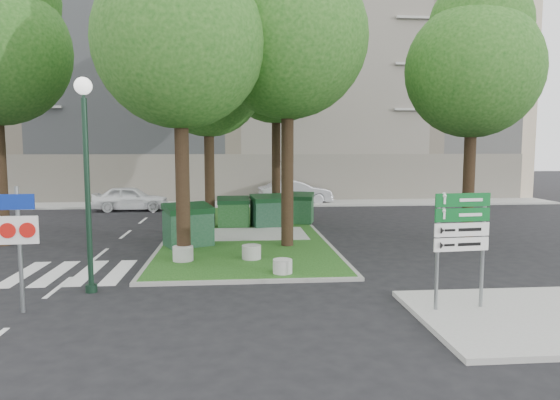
{
  "coord_description": "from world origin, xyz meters",
  "views": [
    {
      "loc": [
        0.17,
        -13.23,
        3.66
      ],
      "look_at": [
        1.55,
        2.37,
        2.0
      ],
      "focal_mm": 32.0,
      "sensor_mm": 36.0,
      "label": 1
    }
  ],
  "objects": [
    {
      "name": "bollard_right",
      "position": [
        1.45,
        0.5,
        0.32
      ],
      "size": [
        0.55,
        0.55,
        0.39
      ],
      "primitive_type": "cylinder",
      "color": "#ABACA6",
      "rests_on": "median_island"
    },
    {
      "name": "dumpster_d",
      "position": [
        3.0,
        9.87,
        0.81
      ],
      "size": [
        1.77,
        1.44,
        1.43
      ],
      "rotation": [
        0.0,
        0.0,
        -0.26
      ],
      "color": "#13401D",
      "rests_on": "median_island"
    },
    {
      "name": "bollard_mid",
      "position": [
        0.64,
        2.4,
        0.34
      ],
      "size": [
        0.61,
        0.61,
        0.44
      ],
      "primitive_type": "cylinder",
      "color": "gray",
      "rests_on": "median_island"
    },
    {
      "name": "street_lamp",
      "position": [
        -3.52,
        -0.52,
        3.37
      ],
      "size": [
        0.43,
        0.43,
        5.36
      ],
      "color": "black",
      "rests_on": "ground"
    },
    {
      "name": "tree_street_right",
      "position": [
        9.09,
        5.06,
        6.98
      ],
      "size": [
        5.0,
        5.0,
        10.06
      ],
      "color": "black",
      "rests_on": "ground"
    },
    {
      "name": "bollard_left",
      "position": [
        -1.51,
        2.33,
        0.35
      ],
      "size": [
        0.64,
        0.64,
        0.46
      ],
      "primitive_type": "cylinder",
      "color": "#ACABA7",
      "rests_on": "median_island"
    },
    {
      "name": "dumpster_b",
      "position": [
        0.03,
        9.04,
        0.76
      ],
      "size": [
        1.48,
        1.06,
        1.34
      ],
      "rotation": [
        0.0,
        0.0,
        0.04
      ],
      "color": "#113C13",
      "rests_on": "median_island"
    },
    {
      "name": "car_white",
      "position": [
        -5.92,
        16.04,
        0.72
      ],
      "size": [
        4.28,
        1.82,
        1.44
      ],
      "primitive_type": "imported",
      "rotation": [
        0.0,
        0.0,
        1.6
      ],
      "color": "white",
      "rests_on": "ground"
    },
    {
      "name": "tree_median_mid",
      "position": [
        -0.91,
        9.06,
        6.98
      ],
      "size": [
        4.8,
        4.8,
        9.99
      ],
      "color": "black",
      "rests_on": "ground"
    },
    {
      "name": "tree_median_near_left",
      "position": [
        -1.41,
        2.56,
        7.32
      ],
      "size": [
        5.2,
        5.2,
        10.53
      ],
      "color": "black",
      "rests_on": "ground"
    },
    {
      "name": "median_kerb",
      "position": [
        0.5,
        8.0,
        0.05
      ],
      "size": [
        6.3,
        16.3,
        0.1
      ],
      "primitive_type": "cube",
      "color": "gray",
      "rests_on": "ground"
    },
    {
      "name": "sidewalk_corner",
      "position": [
        6.5,
        -3.5,
        0.06
      ],
      "size": [
        5.0,
        4.0,
        0.12
      ],
      "primitive_type": "cube",
      "color": "#999993",
      "rests_on": "ground"
    },
    {
      "name": "traffic_sign_pole",
      "position": [
        -4.58,
        -2.0,
        1.81
      ],
      "size": [
        0.85,
        0.09,
        2.82
      ],
      "rotation": [
        0.0,
        0.0,
        0.05
      ],
      "color": "slate",
      "rests_on": "ground"
    },
    {
      "name": "car_silver",
      "position": [
        3.96,
        18.55,
        0.77
      ],
      "size": [
        4.82,
        2.12,
        1.54
      ],
      "primitive_type": "imported",
      "rotation": [
        0.0,
        0.0,
        1.68
      ],
      "color": "#A9ABB2",
      "rests_on": "ground"
    },
    {
      "name": "zebra_crossing",
      "position": [
        -3.75,
        1.5,
        0.01
      ],
      "size": [
        5.0,
        3.0,
        0.01
      ],
      "primitive_type": "cube",
      "color": "silver",
      "rests_on": "ground"
    },
    {
      "name": "building_sidewalk",
      "position": [
        0.0,
        18.5,
        0.06
      ],
      "size": [
        42.0,
        3.0,
        0.12
      ],
      "primitive_type": "cube",
      "color": "#999993",
      "rests_on": "ground"
    },
    {
      "name": "dumpster_c",
      "position": [
        1.63,
        8.98,
        0.81
      ],
      "size": [
        1.75,
        1.41,
        1.43
      ],
      "rotation": [
        0.0,
        0.0,
        0.23
      ],
      "color": "#0E311D",
      "rests_on": "median_island"
    },
    {
      "name": "directional_sign",
      "position": [
        5.05,
        -2.9,
        1.82
      ],
      "size": [
        1.28,
        0.18,
        2.56
      ],
      "rotation": [
        0.0,
        0.0,
        0.09
      ],
      "color": "slate",
      "rests_on": "sidewalk_corner"
    },
    {
      "name": "apartment_building",
      "position": [
        0.0,
        26.0,
        8.0
      ],
      "size": [
        41.0,
        12.0,
        16.0
      ],
      "primitive_type": "cube",
      "color": "beige",
      "rests_on": "ground"
    },
    {
      "name": "tree_median_near_right",
      "position": [
        2.09,
        4.56,
        7.99
      ],
      "size": [
        5.6,
        5.6,
        11.46
      ],
      "color": "black",
      "rests_on": "ground"
    },
    {
      "name": "median_island",
      "position": [
        0.5,
        8.0,
        0.06
      ],
      "size": [
        6.0,
        16.0,
        0.12
      ],
      "primitive_type": "cube",
      "color": "#163F12",
      "rests_on": "ground"
    },
    {
      "name": "dumpster_a",
      "position": [
        -1.57,
        4.78,
        0.86
      ],
      "size": [
        1.98,
        1.73,
        1.53
      ],
      "rotation": [
        0.0,
        0.0,
        0.42
      ],
      "color": "#0D321A",
      "rests_on": "median_island"
    },
    {
      "name": "tree_median_far",
      "position": [
        2.29,
        12.06,
        8.32
      ],
      "size": [
        5.8,
        5.8,
        11.93
      ],
      "color": "black",
      "rests_on": "ground"
    },
    {
      "name": "ground",
      "position": [
        0.0,
        0.0,
        0.0
      ],
      "size": [
        120.0,
        120.0,
        0.0
      ],
      "primitive_type": "plane",
      "color": "black",
      "rests_on": "ground"
    },
    {
      "name": "litter_bin",
      "position": [
        3.2,
        11.87,
        0.49
      ],
      "size": [
        0.42,
        0.42,
        0.74
      ],
      "primitive_type": "cylinder",
      "color": "yellow",
      "rests_on": "median_island"
    }
  ]
}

